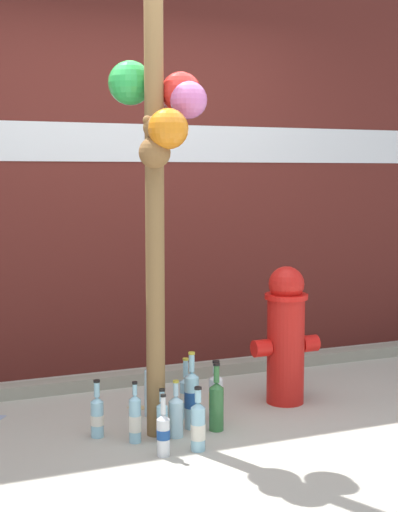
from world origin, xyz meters
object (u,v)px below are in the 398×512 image
(bottle_0, at_px, (162,421))
(bottle_4, at_px, (135,419))
(bottle_6, at_px, (97,416))
(bottle_7, at_px, (186,395))
(bottle_5, at_px, (163,433))
(fire_hydrant, at_px, (286,334))
(bottle_1, at_px, (192,398))
(memorial_post, at_px, (158,87))
(bottle_10, at_px, (151,389))
(bottle_8, at_px, (176,415))
(bottle_3, at_px, (216,404))
(bottle_2, at_px, (216,397))
(bottle_9, at_px, (198,426))

(bottle_0, height_order, bottle_4, bottle_4)
(bottle_4, bearing_deg, bottle_6, 136.41)
(bottle_0, distance_m, bottle_7, 0.41)
(bottle_0, relative_size, bottle_5, 0.90)
(bottle_7, bearing_deg, bottle_0, -128.98)
(fire_hydrant, relative_size, bottle_1, 1.96)
(memorial_post, bearing_deg, bottle_1, 7.77)
(bottle_10, bearing_deg, bottle_8, -88.39)
(fire_hydrant, distance_m, bottle_3, 0.71)
(bottle_5, distance_m, bottle_6, 0.45)
(memorial_post, height_order, bottle_0, memorial_post)
(bottle_4, distance_m, bottle_7, 0.48)
(bottle_0, relative_size, bottle_4, 0.87)
(fire_hydrant, height_order, bottle_1, fire_hydrant)
(bottle_2, height_order, bottle_6, bottle_2)
(bottle_9, xyz_separation_m, bottle_10, (-0.04, 0.60, 0.03))
(fire_hydrant, xyz_separation_m, bottle_8, (-0.82, -0.30, -0.30))
(fire_hydrant, xyz_separation_m, bottle_5, (-0.97, -0.53, -0.31))
(bottle_4, bearing_deg, bottle_5, -72.74)
(memorial_post, bearing_deg, bottle_9, -70.72)
(bottle_9, distance_m, bottle_10, 0.61)
(bottle_4, distance_m, bottle_8, 0.22)
(fire_hydrant, bearing_deg, bottle_1, -163.09)
(bottle_0, bearing_deg, bottle_7, 51.02)
(memorial_post, distance_m, bottle_0, 1.71)
(bottle_0, height_order, bottle_2, bottle_2)
(memorial_post, distance_m, bottle_8, 1.70)
(bottle_2, bearing_deg, bottle_10, 143.76)
(fire_hydrant, height_order, bottle_5, fire_hydrant)
(bottle_3, height_order, bottle_9, bottle_3)
(bottle_5, relative_size, bottle_10, 0.84)
(bottle_8, bearing_deg, bottle_2, 27.30)
(bottle_3, bearing_deg, fire_hydrant, 26.53)
(bottle_2, bearing_deg, bottle_1, -160.02)
(bottle_4, bearing_deg, bottle_0, -16.96)
(bottle_2, bearing_deg, bottle_3, -112.70)
(bottle_6, bearing_deg, bottle_0, -33.33)
(bottle_4, relative_size, bottle_6, 1.04)
(fire_hydrant, bearing_deg, bottle_3, -153.47)
(bottle_0, bearing_deg, bottle_9, -56.77)
(bottle_1, bearing_deg, bottle_5, -131.21)
(bottle_4, xyz_separation_m, bottle_10, (0.21, 0.37, 0.03))
(bottle_5, xyz_separation_m, bottle_6, (-0.23, 0.38, 0.00))
(memorial_post, distance_m, bottle_6, 1.73)
(bottle_3, distance_m, bottle_8, 0.24)
(memorial_post, height_order, fire_hydrant, memorial_post)
(bottle_5, xyz_separation_m, bottle_8, (0.15, 0.23, 0.00))
(bottle_1, bearing_deg, bottle_3, -35.56)
(memorial_post, bearing_deg, bottle_3, -9.94)
(bottle_3, height_order, bottle_7, bottle_3)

